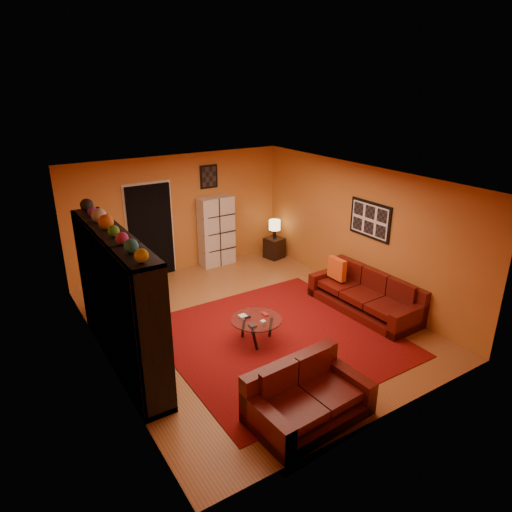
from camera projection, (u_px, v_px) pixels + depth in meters
floor at (251, 322)px, 8.20m from camera, size 6.00×6.00×0.00m
ceiling at (250, 179)px, 7.25m from camera, size 6.00×6.00×0.00m
wall_back at (179, 214)px, 10.09m from camera, size 6.00×0.00×6.00m
wall_front at (384, 332)px, 5.36m from camera, size 6.00×0.00×6.00m
wall_left at (101, 289)px, 6.48m from camera, size 0.00×6.00×6.00m
wall_right at (358, 231)px, 8.97m from camera, size 0.00×6.00×6.00m
rug at (278, 338)px, 7.69m from camera, size 3.60×3.60×0.01m
doorway at (151, 232)px, 9.81m from camera, size 0.95×0.10×2.04m
wall_art_right at (370, 220)px, 8.62m from camera, size 0.03×1.00×0.70m
wall_art_back at (209, 177)px, 10.17m from camera, size 0.42×0.03×0.52m
entertainment_unit at (119, 301)px, 6.68m from camera, size 0.45×3.00×2.10m
tv at (123, 304)px, 6.72m from camera, size 0.90×0.12×0.52m
sofa at (368, 295)px, 8.58m from camera, size 0.98×2.22×0.85m
loveseat at (305, 396)px, 5.85m from camera, size 1.59×1.02×0.85m
throw_pillow at (337, 269)px, 8.90m from camera, size 0.12×0.42×0.42m
coffee_table at (256, 321)px, 7.46m from camera, size 0.84×0.84×0.42m
storage_cabinet at (216, 231)px, 10.51m from camera, size 0.82×0.39×1.61m
bowl_chair at (121, 293)px, 8.55m from camera, size 0.76×0.76×0.61m
side_table at (274, 248)px, 11.09m from camera, size 0.47×0.47×0.50m
table_lamp at (275, 226)px, 10.88m from camera, size 0.27×0.27×0.45m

